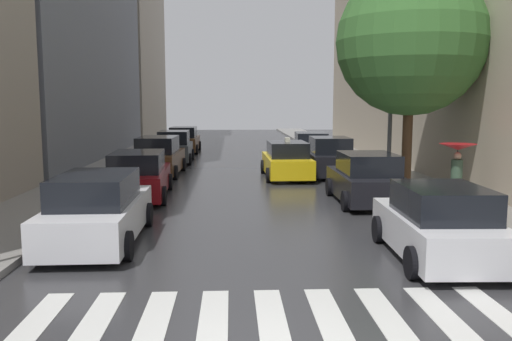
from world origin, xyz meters
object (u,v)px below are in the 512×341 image
at_px(parked_car_left_third, 159,157).
at_px(taxi_midroad, 287,161).
at_px(parked_car_left_nearest, 98,210).
at_px(lamp_post_right, 391,85).
at_px(parked_car_right_fourth, 310,147).
at_px(parked_car_left_second, 138,176).
at_px(parked_car_right_nearest, 439,225).
at_px(parked_car_left_fourth, 174,148).
at_px(parked_car_left_fifth, 184,140).
at_px(pedestrian_foreground, 457,158).
at_px(parked_car_right_second, 366,180).
at_px(street_tree_right, 411,41).
at_px(parked_car_right_third, 329,158).

xyz_separation_m(parked_car_left_third, taxi_midroad, (5.82, -1.11, -0.07)).
bearing_deg(parked_car_left_nearest, lamp_post_right, -50.97).
bearing_deg(taxi_midroad, parked_car_right_fourth, -17.76).
bearing_deg(parked_car_left_second, parked_car_left_nearest, 178.06).
relative_size(parked_car_right_fourth, lamp_post_right, 0.69).
height_order(parked_car_left_second, taxi_midroad, taxi_midroad).
xyz_separation_m(parked_car_right_nearest, parked_car_right_fourth, (0.17, 19.62, 0.01)).
bearing_deg(parked_car_left_fourth, parked_car_left_fifth, -0.64).
relative_size(parked_car_left_third, lamp_post_right, 0.71).
distance_m(parked_car_left_third, pedestrian_foreground, 13.28).
relative_size(parked_car_left_fourth, parked_car_right_second, 0.97).
bearing_deg(parked_car_left_nearest, parked_car_left_second, -0.06).
distance_m(parked_car_left_fourth, parked_car_right_fourth, 7.82).
bearing_deg(parked_car_left_second, parked_car_left_fifth, -2.91).
xyz_separation_m(parked_car_left_fifth, parked_car_right_fourth, (7.80, -5.54, -0.04)).
bearing_deg(parked_car_right_fourth, street_tree_right, -168.16).
bearing_deg(pedestrian_foreground, parked_car_left_third, 117.87).
xyz_separation_m(parked_car_left_third, parked_car_right_fourth, (7.94, 5.99, -0.07)).
xyz_separation_m(parked_car_left_third, parked_car_right_second, (7.85, -7.20, -0.05)).
height_order(parked_car_left_second, parked_car_right_nearest, parked_car_left_second).
distance_m(street_tree_right, lamp_post_right, 2.00).
distance_m(parked_car_right_third, pedestrian_foreground, 7.87).
distance_m(parked_car_left_nearest, parked_car_left_fifth, 23.45).
bearing_deg(pedestrian_foreground, street_tree_right, 81.22).
height_order(parked_car_right_second, street_tree_right, street_tree_right).
height_order(parked_car_left_second, parked_car_left_third, parked_car_left_third).
relative_size(parked_car_left_fourth, taxi_midroad, 0.90).
bearing_deg(parked_car_left_second, parked_car_left_fourth, -3.10).
relative_size(parked_car_left_third, parked_car_right_second, 1.12).
xyz_separation_m(parked_car_right_nearest, lamp_post_right, (1.75, 9.52, 3.25)).
xyz_separation_m(parked_car_left_third, parked_car_right_third, (7.81, -0.69, -0.00)).
bearing_deg(parked_car_right_fourth, parked_car_left_nearest, 159.21).
distance_m(parked_car_left_fourth, street_tree_right, 15.11).
bearing_deg(taxi_midroad, parked_car_right_second, -162.69).
distance_m(parked_car_left_second, parked_car_left_fourth, 11.18).
height_order(parked_car_right_nearest, taxi_midroad, taxi_midroad).
height_order(parked_car_left_nearest, parked_car_right_second, parked_car_right_second).
bearing_deg(parked_car_right_second, pedestrian_foreground, -106.91).
height_order(parked_car_right_nearest, parked_car_right_fourth, parked_car_right_fourth).
distance_m(parked_car_right_second, parked_car_right_third, 6.51).
xyz_separation_m(parked_car_left_second, parked_car_left_fifth, (0.05, 17.44, 0.04)).
relative_size(parked_car_left_fifth, parked_car_right_second, 1.10).
bearing_deg(parked_car_left_fifth, parked_car_right_second, -157.28).
height_order(parked_car_left_third, parked_car_right_second, parked_car_left_third).
height_order(parked_car_left_nearest, lamp_post_right, lamp_post_right).
xyz_separation_m(pedestrian_foreground, lamp_post_right, (-1.02, 3.93, 2.41)).
bearing_deg(parked_car_right_third, street_tree_right, -156.26).
xyz_separation_m(taxi_midroad, street_tree_right, (3.96, -4.30, 4.74)).
bearing_deg(parked_car_left_fourth, lamp_post_right, -135.89).
bearing_deg(taxi_midroad, parked_car_left_fourth, 40.50).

